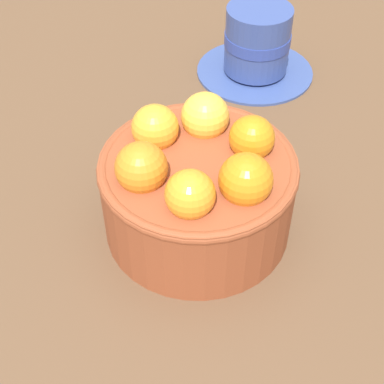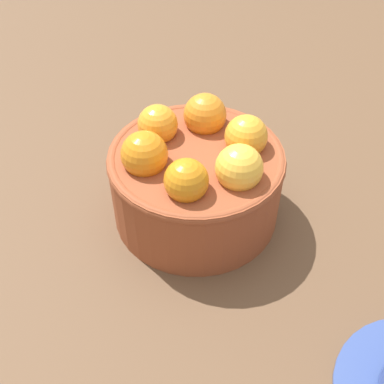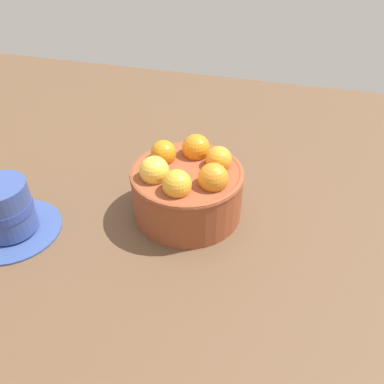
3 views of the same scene
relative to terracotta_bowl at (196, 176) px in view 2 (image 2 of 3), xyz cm
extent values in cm
cube|color=brown|center=(0.00, -0.01, -6.64)|extent=(143.99, 106.57, 3.88)
cylinder|color=brown|center=(0.00, -0.01, -1.03)|extent=(15.66, 15.66, 7.34)
torus|color=brown|center=(0.00, -0.01, 2.24)|extent=(15.86, 15.86, 1.00)
sphere|color=orange|center=(0.30, -4.58, 3.65)|extent=(4.06, 4.06, 4.06)
sphere|color=orange|center=(4.11, -2.04, 3.65)|extent=(3.66, 3.66, 3.66)
sphere|color=yellow|center=(3.81, 2.53, 3.65)|extent=(4.02, 4.02, 4.02)
sphere|color=gold|center=(-0.29, 4.56, 3.65)|extent=(3.84, 3.84, 3.84)
sphere|color=orange|center=(-4.10, 2.02, 3.65)|extent=(4.02, 4.02, 4.02)
sphere|color=orange|center=(-3.80, -2.55, 3.65)|extent=(3.69, 3.69, 3.69)
camera|label=1|loc=(-25.04, -21.40, 32.17)|focal=53.30mm
camera|label=2|loc=(31.21, -9.26, 29.63)|focal=45.00mm
camera|label=3|loc=(-12.86, 42.81, 33.47)|focal=36.98mm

